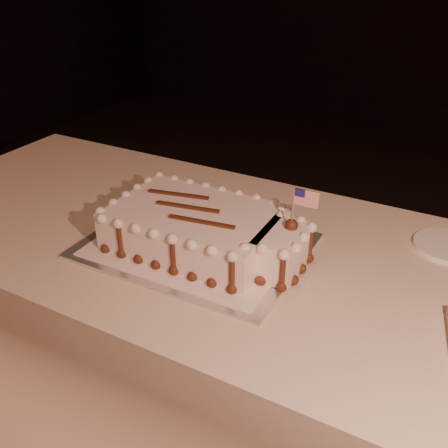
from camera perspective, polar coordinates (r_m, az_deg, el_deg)
The scene contains 5 objects.
banquet_table at distance 1.42m, azimuth 8.39°, elevation -17.39°, with size 2.40×0.80×0.75m, color beige.
cake_board at distance 1.24m, azimuth -3.26°, elevation -2.47°, with size 0.53×0.39×0.01m, color silver.
doily at distance 1.23m, azimuth -3.27°, elevation -2.27°, with size 0.47×0.36×0.00m, color white.
sheet_cake at distance 1.20m, azimuth -2.19°, elevation -0.65°, with size 0.50×0.29×0.20m.
side_plate at distance 1.35m, azimuth 24.20°, elevation -2.31°, with size 0.16×0.16×0.01m, color white.
Camera 1 is at (0.28, -0.34, 1.41)m, focal length 40.00 mm.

